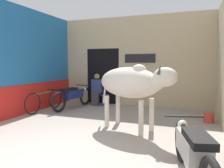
# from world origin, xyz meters

# --- Properties ---
(wall_left_shopfront) EXTENTS (0.25, 5.33, 3.25)m
(wall_left_shopfront) POSITION_xyz_m (-2.82, 2.65, 1.57)
(wall_left_shopfront) COLOR #236BAD
(wall_left_shopfront) RESTS_ON ground_plane
(wall_back_with_doorway) EXTENTS (5.48, 0.93, 3.25)m
(wall_back_with_doorway) POSITION_xyz_m (-0.46, 5.59, 1.41)
(wall_back_with_doorway) COLOR #C6B289
(wall_back_with_doorway) RESTS_ON ground_plane
(cow) EXTENTS (2.07, 1.31, 1.53)m
(cow) POSITION_xyz_m (0.75, 2.41, 1.10)
(cow) COLOR beige
(cow) RESTS_ON ground_plane
(motorcycle_near) EXTENTS (0.71, 1.99, 0.77)m
(motorcycle_near) POSITION_xyz_m (2.08, 0.43, 0.44)
(motorcycle_near) COLOR black
(motorcycle_near) RESTS_ON ground_plane
(motorcycle_far) EXTENTS (0.58, 2.09, 0.77)m
(motorcycle_far) POSITION_xyz_m (-1.79, 4.09, 0.44)
(motorcycle_far) COLOR black
(motorcycle_far) RESTS_ON ground_plane
(bicycle) EXTENTS (0.44, 1.70, 0.67)m
(bicycle) POSITION_xyz_m (-2.44, 3.39, 0.34)
(bicycle) COLOR black
(bicycle) RESTS_ON ground_plane
(shopkeeper_seated) EXTENTS (0.38, 0.34, 1.17)m
(shopkeeper_seated) POSITION_xyz_m (-1.28, 4.90, 0.62)
(shopkeeper_seated) COLOR #3D3842
(shopkeeper_seated) RESTS_ON ground_plane
(plastic_stool) EXTENTS (0.29, 0.29, 0.41)m
(plastic_stool) POSITION_xyz_m (-0.93, 4.86, 0.22)
(plastic_stool) COLOR #2856B2
(plastic_stool) RESTS_ON ground_plane
(bucket) EXTENTS (0.26, 0.26, 0.26)m
(bucket) POSITION_xyz_m (2.48, 3.73, 0.13)
(bucket) COLOR #C63D33
(bucket) RESTS_ON ground_plane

